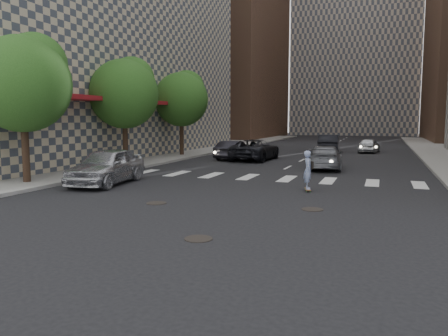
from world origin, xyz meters
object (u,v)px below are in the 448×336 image
(tree_b, at_px, (126,91))
(traffic_car_c, at_px, (255,150))
(traffic_car_b, at_px, (325,157))
(traffic_car_d, at_px, (369,145))
(skateboarder, at_px, (308,170))
(traffic_car_a, at_px, (233,150))
(traffic_car_e, at_px, (329,144))
(silver_sedan, at_px, (107,166))
(tree_c, at_px, (182,97))
(tree_a, at_px, (25,80))

(tree_b, bearing_deg, traffic_car_c, 47.69)
(tree_b, height_order, traffic_car_b, tree_b)
(traffic_car_b, height_order, traffic_car_d, traffic_car_b)
(skateboarder, distance_m, traffic_car_a, 14.37)
(traffic_car_e, bearing_deg, traffic_car_b, 91.18)
(tree_b, distance_m, traffic_car_e, 19.37)
(tree_b, relative_size, silver_sedan, 1.36)
(skateboarder, bearing_deg, tree_b, 141.30)
(traffic_car_a, relative_size, traffic_car_c, 0.77)
(tree_b, relative_size, traffic_car_e, 1.38)
(tree_c, height_order, traffic_car_e, tree_c)
(skateboarder, height_order, traffic_car_c, skateboarder)
(skateboarder, xyz_separation_m, traffic_car_d, (1.72, 22.33, -0.22))
(traffic_car_b, xyz_separation_m, traffic_car_d, (2.06, 14.00, -0.04))
(silver_sedan, bearing_deg, traffic_car_b, 41.30)
(tree_b, height_order, traffic_car_d, tree_b)
(tree_b, bearing_deg, tree_c, 90.00)
(tree_b, bearing_deg, tree_a, -90.00)
(traffic_car_c, distance_m, traffic_car_d, 12.49)
(tree_b, bearing_deg, traffic_car_e, 56.87)
(silver_sedan, bearing_deg, tree_c, 95.27)
(traffic_car_b, bearing_deg, traffic_car_e, -89.75)
(tree_a, distance_m, traffic_car_c, 16.59)
(traffic_car_a, height_order, traffic_car_e, traffic_car_e)
(skateboarder, height_order, silver_sedan, skateboarder)
(tree_a, relative_size, tree_b, 1.00)
(silver_sedan, xyz_separation_m, traffic_car_a, (1.47, 13.49, -0.15))
(traffic_car_a, distance_m, traffic_car_b, 8.11)
(traffic_car_a, bearing_deg, skateboarder, 124.38)
(traffic_car_b, bearing_deg, traffic_car_a, -34.83)
(tree_b, distance_m, traffic_car_a, 9.15)
(traffic_car_a, relative_size, traffic_car_e, 0.86)
(tree_b, height_order, traffic_car_e, tree_b)
(skateboarder, xyz_separation_m, traffic_car_a, (-7.41, 12.31, -0.19))
(traffic_car_b, relative_size, traffic_car_c, 0.89)
(traffic_car_c, relative_size, traffic_car_d, 1.40)
(tree_a, xyz_separation_m, traffic_car_a, (4.60, 14.85, -3.97))
(traffic_car_b, distance_m, traffic_car_c, 6.74)
(tree_c, height_order, traffic_car_c, tree_c)
(skateboarder, distance_m, traffic_car_c, 13.61)
(tree_b, distance_m, tree_c, 8.00)
(tree_c, xyz_separation_m, traffic_car_d, (13.73, 8.86, -4.00))
(skateboarder, bearing_deg, traffic_car_c, 100.82)
(tree_c, xyz_separation_m, traffic_car_a, (4.60, -1.15, -3.97))
(tree_c, height_order, traffic_car_a, tree_c)
(skateboarder, bearing_deg, traffic_car_b, 78.13)
(tree_a, height_order, tree_c, same)
(tree_a, height_order, traffic_car_c, tree_a)
(traffic_car_a, distance_m, traffic_car_c, 1.65)
(traffic_car_b, bearing_deg, tree_b, 8.36)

